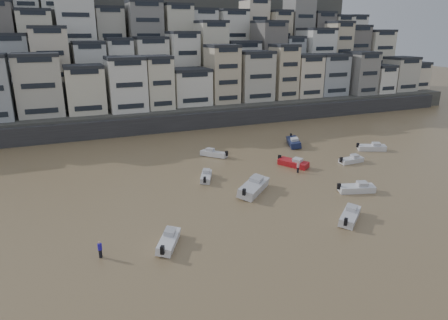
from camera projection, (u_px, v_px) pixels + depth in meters
name	position (u px, v px, depth m)	size (l,w,h in m)	color
harbor_wall	(196.00, 121.00, 88.52)	(140.00, 3.00, 3.50)	#38383A
hillside	(167.00, 57.00, 121.75)	(141.04, 66.00, 50.00)	#4C4C47
boat_a	(350.00, 214.00, 45.59)	(5.53, 1.81, 1.51)	silver
boat_b	(357.00, 187.00, 53.59)	(5.28, 1.73, 1.44)	silver
boat_c	(254.00, 186.00, 53.39)	(7.26, 2.38, 1.98)	silver
boat_d	(351.00, 159.00, 65.62)	(4.72, 1.55, 1.29)	silver
boat_e	(293.00, 162.00, 63.74)	(5.48, 1.79, 1.49)	#AA151B
boat_f	(206.00, 175.00, 58.20)	(4.81, 1.58, 1.31)	silver
boat_g	(372.00, 146.00, 72.38)	(5.43, 1.78, 1.48)	silver
boat_h	(214.00, 153.00, 68.86)	(5.18, 1.69, 1.41)	silver
boat_i	(294.00, 141.00, 75.45)	(6.42, 2.10, 1.75)	#161E45
boat_j	(169.00, 239.00, 40.17)	(5.18, 1.70, 1.41)	white
person_blue	(100.00, 249.00, 38.04)	(0.44, 0.44, 1.74)	#2317AD
person_pink	(298.00, 167.00, 60.97)	(0.44, 0.44, 1.74)	#D3959A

